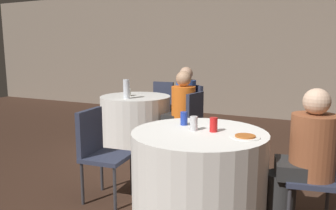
% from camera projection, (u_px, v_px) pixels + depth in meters
% --- Properties ---
extents(ground_plane, '(16.00, 16.00, 0.00)m').
position_uv_depth(ground_plane, '(206.00, 209.00, 2.96)').
color(ground_plane, '#382319').
extents(wall_back, '(16.00, 0.06, 2.80)m').
position_uv_depth(wall_back, '(277.00, 51.00, 6.69)').
color(wall_back, gray).
rests_on(wall_back, ground_plane).
extents(table_near, '(1.14, 1.14, 0.75)m').
position_uv_depth(table_near, '(199.00, 174.00, 2.80)').
color(table_near, white).
rests_on(table_near, ground_plane).
extents(table_far, '(1.05, 1.05, 0.75)m').
position_uv_depth(table_far, '(136.00, 121.00, 4.94)').
color(table_far, white).
rests_on(table_far, ground_plane).
extents(chair_near_west, '(0.44, 0.44, 0.87)m').
position_uv_depth(chair_near_west, '(98.00, 146.00, 3.11)').
color(chair_near_west, '#2D3347').
rests_on(chair_near_west, ground_plane).
extents(chair_near_east, '(0.47, 0.47, 0.87)m').
position_uv_depth(chair_near_east, '(324.00, 168.00, 2.53)').
color(chair_near_east, '#2D3347').
rests_on(chair_near_east, ground_plane).
extents(chair_far_east, '(0.46, 0.46, 0.87)m').
position_uv_depth(chair_far_east, '(189.00, 118.00, 4.40)').
color(chair_far_east, '#2D3347').
rests_on(chair_far_east, ground_plane).
extents(chair_far_north, '(0.41, 0.42, 0.87)m').
position_uv_depth(chair_far_north, '(161.00, 102.00, 5.77)').
color(chair_far_north, '#2D3347').
rests_on(chair_far_north, ground_plane).
extents(chair_far_northeast, '(0.56, 0.56, 0.87)m').
position_uv_depth(chair_far_northeast, '(191.00, 107.00, 5.28)').
color(chair_far_northeast, '#2D3347').
rests_on(chair_far_northeast, ground_plane).
extents(person_orange_shirt, '(0.50, 0.36, 1.15)m').
position_uv_depth(person_orange_shirt, '(179.00, 113.00, 4.48)').
color(person_orange_shirt, '#282828').
rests_on(person_orange_shirt, ground_plane).
extents(person_blue_shirt, '(0.45, 0.46, 1.17)m').
position_uv_depth(person_blue_shirt, '(182.00, 104.00, 5.21)').
color(person_blue_shirt, black).
rests_on(person_blue_shirt, ground_plane).
extents(person_floral_shirt, '(0.51, 0.39, 1.14)m').
position_uv_depth(person_floral_shirt, '(303.00, 159.00, 2.56)').
color(person_floral_shirt, '#282828').
rests_on(person_floral_shirt, ground_plane).
extents(pizza_plate_near, '(0.23, 0.23, 0.02)m').
position_uv_depth(pizza_plate_near, '(245.00, 137.00, 2.56)').
color(pizza_plate_near, white).
rests_on(pizza_plate_near, table_near).
extents(soda_can_silver, '(0.07, 0.07, 0.12)m').
position_uv_depth(soda_can_silver, '(194.00, 123.00, 2.78)').
color(soda_can_silver, silver).
rests_on(soda_can_silver, table_near).
extents(soda_can_blue, '(0.07, 0.07, 0.12)m').
position_uv_depth(soda_can_blue, '(184.00, 118.00, 2.98)').
color(soda_can_blue, '#1E38A5').
rests_on(soda_can_blue, table_near).
extents(soda_can_red, '(0.07, 0.07, 0.12)m').
position_uv_depth(soda_can_red, '(214.00, 125.00, 2.73)').
color(soda_can_red, red).
rests_on(soda_can_red, table_near).
extents(bottle_far, '(0.09, 0.09, 0.27)m').
position_uv_depth(bottle_far, '(126.00, 89.00, 4.60)').
color(bottle_far, silver).
rests_on(bottle_far, table_far).
extents(cup_far, '(0.09, 0.09, 0.11)m').
position_uv_depth(cup_far, '(128.00, 92.00, 4.89)').
color(cup_far, silver).
rests_on(cup_far, table_far).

